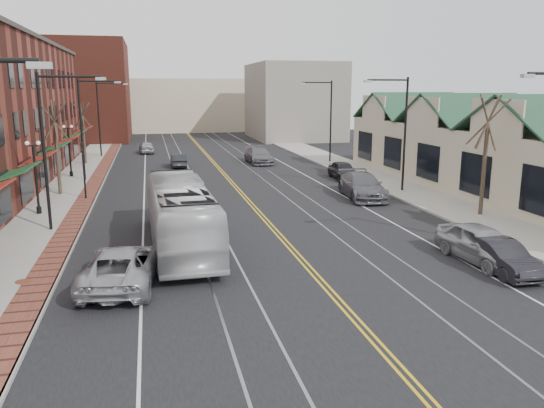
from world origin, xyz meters
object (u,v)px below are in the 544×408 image
transit_bus (180,215)px  parked_car_a (481,244)px  parked_car_b (501,257)px  parked_car_d (343,170)px  parked_suv (122,266)px  parked_car_c (362,186)px

transit_bus → parked_car_a: size_ratio=2.36×
parked_car_a → parked_car_b: parked_car_a is taller
transit_bus → parked_car_d: transit_bus is taller
parked_suv → parked_car_b: bearing=179.9°
transit_bus → parked_car_b: 14.12m
parked_car_a → parked_car_d: 21.81m
parked_car_b → parked_car_c: 15.38m
transit_bus → parked_car_b: (12.50, -6.50, -0.90)m
parked_car_d → parked_suv: bearing=-125.4°
parked_car_b → parked_car_c: bearing=90.5°
parked_suv → parked_car_d: size_ratio=1.29×
parked_car_b → parked_car_c: size_ratio=0.69×
transit_bus → parked_suv: (-2.50, -4.53, -0.80)m
transit_bus → parked_car_c: 15.60m
parked_car_b → parked_car_d: size_ratio=0.94×
transit_bus → parked_suv: bearing=59.3°
parked_car_a → parked_car_c: parked_car_c is taller
transit_bus → parked_car_d: size_ratio=2.61×
parked_suv → parked_car_a: parked_car_a is taller
parked_car_a → parked_car_b: (0.00, -1.37, -0.15)m
parked_car_a → parked_car_d: parked_car_a is taller
parked_car_a → parked_car_b: size_ratio=1.18×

